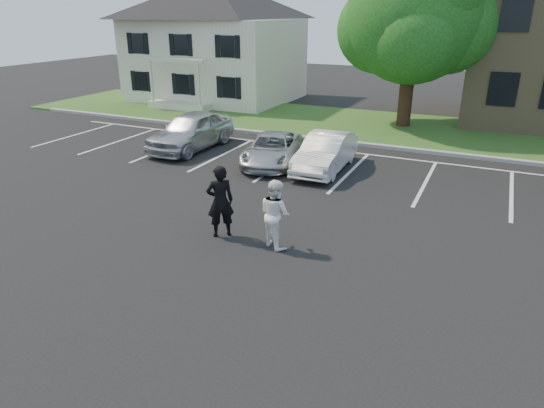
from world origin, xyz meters
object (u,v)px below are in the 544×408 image
(man_black_suit, at_px, (220,201))
(car_silver_minivan, at_px, (272,149))
(man_white_shirt, at_px, (275,214))
(tree, at_px, (416,19))
(car_white_sedan, at_px, (326,152))
(car_silver_west, at_px, (191,131))
(house, at_px, (216,41))

(man_black_suit, relative_size, car_silver_minivan, 0.47)
(man_black_suit, bearing_deg, man_white_shirt, 141.61)
(tree, bearing_deg, car_white_sedan, -98.65)
(car_silver_west, bearing_deg, man_white_shirt, -43.08)
(tree, xyz_separation_m, car_silver_west, (-7.72, -8.51, -4.53))
(house, xyz_separation_m, car_silver_west, (5.67, -11.67, -3.01))
(man_black_suit, height_order, car_silver_west, man_black_suit)
(man_white_shirt, bearing_deg, car_silver_west, -15.50)
(car_silver_minivan, bearing_deg, man_black_suit, -89.77)
(car_silver_west, distance_m, car_white_sedan, 6.38)
(car_white_sedan, bearing_deg, tree, 79.69)
(man_white_shirt, bearing_deg, tree, -62.87)
(man_white_shirt, relative_size, car_silver_minivan, 0.43)
(house, relative_size, car_white_sedan, 2.45)
(tree, distance_m, car_white_sedan, 10.15)
(car_silver_west, relative_size, car_silver_minivan, 1.13)
(tree, distance_m, man_black_suit, 16.38)
(tree, bearing_deg, man_white_shirt, -91.49)
(man_black_suit, xyz_separation_m, car_white_sedan, (0.63, 6.75, -0.31))
(man_black_suit, bearing_deg, house, -99.61)
(tree, xyz_separation_m, car_silver_minivan, (-3.56, -9.02, -4.76))
(man_white_shirt, relative_size, car_silver_west, 0.38)
(man_white_shirt, xyz_separation_m, car_silver_minivan, (-3.15, 6.59, -0.32))
(man_black_suit, distance_m, car_white_sedan, 6.79)
(tree, bearing_deg, car_silver_minivan, -111.53)
(tree, relative_size, man_black_suit, 4.40)
(man_black_suit, relative_size, man_white_shirt, 1.10)
(house, height_order, car_silver_minivan, house)
(man_white_shirt, bearing_deg, house, -26.69)
(car_silver_west, bearing_deg, car_white_sedan, -2.65)
(tree, relative_size, car_silver_minivan, 2.08)
(car_silver_west, distance_m, car_silver_minivan, 4.20)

